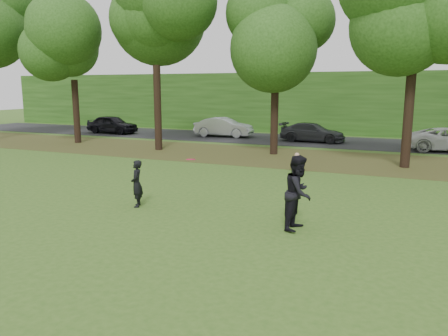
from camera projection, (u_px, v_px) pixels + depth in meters
name	position (u px, v px, depth m)	size (l,w,h in m)	color
ground	(229.00, 235.00, 11.35)	(120.00, 120.00, 0.00)	#31561A
leaf_litter	(323.00, 160.00, 23.10)	(60.00, 7.00, 0.01)	#463319
street	(345.00, 142.00, 30.32)	(70.00, 7.00, 0.02)	black
far_hedge	(357.00, 103.00, 35.29)	(70.00, 3.00, 5.00)	#204413
player_left	(137.00, 184.00, 13.91)	(0.55, 0.36, 1.51)	black
player_right	(299.00, 193.00, 11.65)	(0.98, 0.77, 2.02)	black
parked_cars	(315.00, 133.00, 29.85)	(37.64, 4.26, 1.49)	black
frisbee	(191.00, 159.00, 12.46)	(0.32, 0.32, 0.10)	#DE124C
seated_person	(297.00, 164.00, 20.00)	(0.55, 0.80, 0.83)	black
tree_line	(323.00, 4.00, 21.74)	(55.30, 7.90, 12.31)	black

